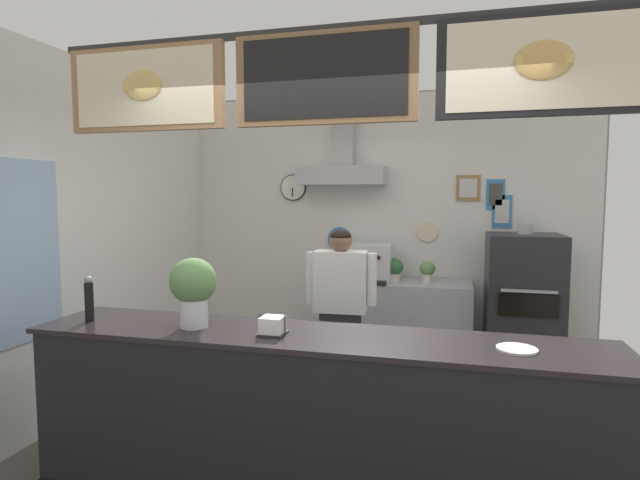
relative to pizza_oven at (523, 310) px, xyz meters
The scene contains 14 objects.
ground_plane 2.47m from the pizza_oven, 127.28° to the right, with size 5.94×5.94×0.00m, color #514C47.
back_wall_assembly 1.73m from the pizza_oven, 164.07° to the left, with size 4.48×2.78×2.93m.
left_wall_with_window 4.19m from the pizza_oven, 152.79° to the right, with size 0.15×4.95×2.93m.
service_counter 2.77m from the pizza_oven, 121.20° to the right, with size 3.33×0.62×1.03m.
back_prep_counter 1.24m from the pizza_oven, behind, with size 1.49×0.58×0.91m.
pizza_oven is the anchor object (origin of this frame).
shop_worker 1.87m from the pizza_oven, 145.87° to the right, with size 0.59×0.24×1.53m.
espresso_machine 1.60m from the pizza_oven, behind, with size 0.57×0.47×0.39m.
potted_sage 0.97m from the pizza_oven, 168.57° to the left, with size 0.16×0.16×0.22m.
potted_basil 1.30m from the pizza_oven, behind, with size 0.20×0.20×0.24m.
condiment_plate 2.43m from the pizza_oven, 98.15° to the right, with size 0.20×0.20×0.01m.
basil_vase 3.26m from the pizza_oven, 132.02° to the right, with size 0.28×0.28×0.42m.
napkin_holder 2.94m from the pizza_oven, 124.24° to the right, with size 0.16×0.15×0.12m.
pepper_grinder 3.77m from the pizza_oven, 139.65° to the right, with size 0.05×0.05×0.29m.
Camera 1 is at (0.75, -3.17, 1.81)m, focal length 28.26 mm.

